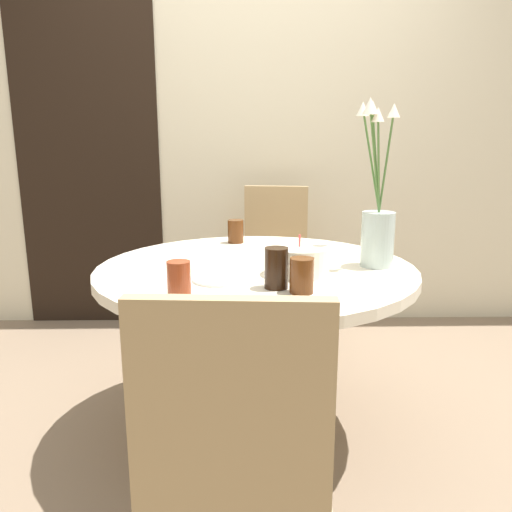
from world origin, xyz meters
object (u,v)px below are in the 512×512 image
birthday_cake (299,261)px  drink_glass_2 (276,268)px  side_plate (219,279)px  drink_glass_0 (236,231)px  chair_right_flank (274,255)px  chair_far_back (236,463)px  flower_vase (377,220)px  drink_glass_3 (179,279)px  drink_glass_1 (302,275)px

birthday_cake → drink_glass_2: bearing=-118.6°
side_plate → drink_glass_0: (0.05, 0.67, 0.05)m
birthday_cake → chair_right_flank: bearing=91.4°
chair_right_flank → side_plate: (-0.26, -1.18, 0.19)m
chair_far_back → drink_glass_0: (-0.03, 1.44, 0.24)m
flower_vase → drink_glass_3: 0.82m
chair_right_flank → birthday_cake: (0.03, -1.10, 0.23)m
side_plate → drink_glass_2: size_ratio=1.33×
drink_glass_1 → drink_glass_3: (-0.39, -0.03, -0.00)m
drink_glass_3 → flower_vase: bearing=27.5°
side_plate → drink_glass_1: (0.28, -0.15, 0.05)m
drink_glass_1 → chair_far_back: bearing=-108.1°
birthday_cake → drink_glass_0: bearing=112.6°
flower_vase → drink_glass_1: (-0.33, -0.34, -0.13)m
drink_glass_0 → drink_glass_1: bearing=-74.3°
chair_far_back → drink_glass_3: size_ratio=8.15×
drink_glass_2 → drink_glass_3: (-0.31, -0.09, -0.01)m
birthday_cake → drink_glass_1: size_ratio=1.89×
chair_right_flank → drink_glass_1: size_ratio=8.09×
birthday_cake → drink_glass_3: 0.48m
chair_right_flank → side_plate: chair_right_flank is taller
side_plate → chair_right_flank: bearing=77.4°
drink_glass_0 → chair_right_flank: bearing=67.0°
birthday_cake → drink_glass_1: bearing=-94.0°
flower_vase → side_plate: 0.66m
drink_glass_2 → drink_glass_3: size_ratio=1.20×
chair_far_back → chair_right_flank: bearing=-92.0°
chair_right_flank → drink_glass_2: size_ratio=6.77×
drink_glass_0 → drink_glass_2: drink_glass_2 is taller
drink_glass_2 → drink_glass_3: bearing=-164.4°
drink_glass_3 → side_plate: bearing=57.2°
drink_glass_2 → drink_glass_0: bearing=101.2°
birthday_cake → drink_glass_1: birthday_cake is taller
chair_right_flank → drink_glass_1: bearing=-81.9°
chair_right_flank → chair_far_back: size_ratio=1.00×
chair_right_flank → drink_glass_2: 1.30m
chair_right_flank → birthday_cake: bearing=-81.0°
chair_right_flank → flower_vase: (0.34, -0.99, 0.37)m
chair_right_flank → side_plate: bearing=-95.0°
drink_glass_1 → drink_glass_3: bearing=-175.3°
side_plate → drink_glass_2: 0.23m
chair_right_flank → side_plate: size_ratio=5.07×
side_plate → drink_glass_1: bearing=-28.1°
flower_vase → drink_glass_3: bearing=-152.5°
flower_vase → drink_glass_1: bearing=-133.7°
chair_far_back → drink_glass_2: chair_far_back is taller
drink_glass_2 → drink_glass_1: bearing=-35.0°
drink_glass_0 → drink_glass_1: drink_glass_1 is taller
chair_far_back → drink_glass_2: bearing=-96.7°
chair_right_flank → drink_glass_3: (-0.38, -1.36, 0.24)m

